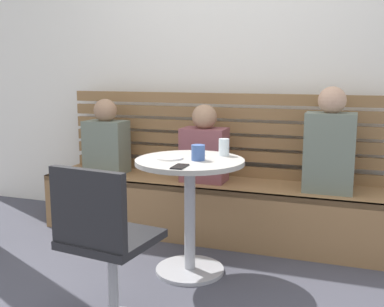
% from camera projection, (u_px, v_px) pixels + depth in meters
% --- Properties ---
extents(back_wall, '(5.20, 0.10, 2.90)m').
position_uv_depth(back_wall, '(228.00, 50.00, 3.79)').
color(back_wall, white).
rests_on(back_wall, ground).
extents(booth_bench, '(2.70, 0.52, 0.44)m').
position_uv_depth(booth_bench, '(211.00, 208.00, 3.59)').
color(booth_bench, olive).
rests_on(booth_bench, ground).
extents(booth_backrest, '(2.65, 0.04, 0.67)m').
position_uv_depth(booth_backrest, '(220.00, 134.00, 3.72)').
color(booth_backrest, olive).
rests_on(booth_backrest, booth_bench).
extents(cafe_table, '(0.68, 0.68, 0.74)m').
position_uv_depth(cafe_table, '(190.00, 194.00, 2.89)').
color(cafe_table, '#ADADB2').
rests_on(cafe_table, ground).
extents(white_chair, '(0.45, 0.45, 0.85)m').
position_uv_depth(white_chair, '(104.00, 244.00, 2.19)').
color(white_chair, '#ADADB2').
rests_on(white_chair, ground).
extents(person_adult, '(0.34, 0.22, 0.74)m').
position_uv_depth(person_adult, '(330.00, 145.00, 3.19)').
color(person_adult, slate).
rests_on(person_adult, booth_bench).
extents(person_child_left, '(0.34, 0.22, 0.59)m').
position_uv_depth(person_child_left, '(204.00, 148.00, 3.52)').
color(person_child_left, brown).
rests_on(person_child_left, booth_bench).
extents(person_child_middle, '(0.34, 0.22, 0.62)m').
position_uv_depth(person_child_middle, '(106.00, 141.00, 3.82)').
color(person_child_middle, slate).
rests_on(person_child_middle, booth_bench).
extents(cup_mug_blue, '(0.08, 0.08, 0.09)m').
position_uv_depth(cup_mug_blue, '(198.00, 153.00, 2.81)').
color(cup_mug_blue, '#3D5B9E').
rests_on(cup_mug_blue, cafe_table).
extents(cup_water_clear, '(0.07, 0.07, 0.11)m').
position_uv_depth(cup_water_clear, '(224.00, 147.00, 2.96)').
color(cup_water_clear, white).
rests_on(cup_water_clear, cafe_table).
extents(plate_small, '(0.17, 0.17, 0.01)m').
position_uv_depth(plate_small, '(169.00, 158.00, 2.86)').
color(plate_small, white).
rests_on(plate_small, cafe_table).
extents(phone_on_table, '(0.07, 0.14, 0.01)m').
position_uv_depth(phone_on_table, '(180.00, 167.00, 2.61)').
color(phone_on_table, black).
rests_on(phone_on_table, cafe_table).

